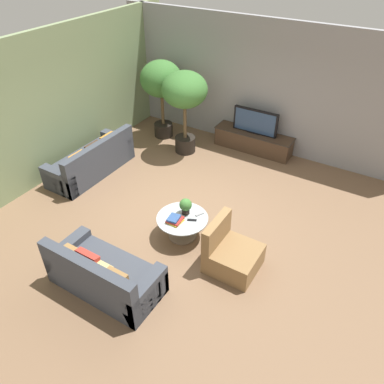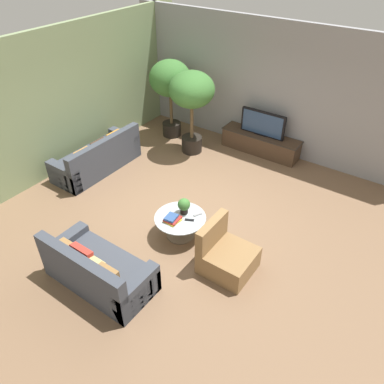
% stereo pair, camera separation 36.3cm
% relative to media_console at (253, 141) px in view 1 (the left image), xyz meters
% --- Properties ---
extents(ground_plane, '(24.00, 24.00, 0.00)m').
position_rel_media_console_xyz_m(ground_plane, '(-0.14, -2.94, -0.25)').
color(ground_plane, brown).
extents(back_wall_stone, '(7.40, 0.12, 3.00)m').
position_rel_media_console_xyz_m(back_wall_stone, '(-0.14, 0.32, 1.25)').
color(back_wall_stone, '#939399').
rests_on(back_wall_stone, ground).
extents(side_wall_left, '(0.12, 7.40, 3.00)m').
position_rel_media_console_xyz_m(side_wall_left, '(-3.40, -2.74, 1.25)').
color(side_wall_left, gray).
rests_on(side_wall_left, ground).
extents(media_console, '(1.93, 0.50, 0.48)m').
position_rel_media_console_xyz_m(media_console, '(0.00, 0.00, 0.00)').
color(media_console, '#473323').
rests_on(media_console, ground).
extents(television, '(1.10, 0.13, 0.58)m').
position_rel_media_console_xyz_m(television, '(0.00, -0.00, 0.51)').
color(television, black).
rests_on(television, media_console).
extents(coffee_table, '(0.91, 0.91, 0.42)m').
position_rel_media_console_xyz_m(coffee_table, '(0.19, -3.52, 0.05)').
color(coffee_table, '#756656').
rests_on(coffee_table, ground).
extents(couch_by_wall, '(0.84, 2.04, 0.84)m').
position_rel_media_console_xyz_m(couch_by_wall, '(-2.65, -2.81, 0.04)').
color(couch_by_wall, '#3D424C').
rests_on(couch_by_wall, ground).
extents(couch_near_entry, '(1.73, 0.84, 0.84)m').
position_rel_media_console_xyz_m(couch_near_entry, '(-0.20, -5.14, 0.04)').
color(couch_near_entry, '#3D424C').
rests_on(couch_near_entry, ground).
extents(armchair_wicker, '(0.80, 0.76, 0.86)m').
position_rel_media_console_xyz_m(armchair_wicker, '(1.25, -3.73, 0.02)').
color(armchair_wicker, olive).
rests_on(armchair_wicker, ground).
extents(potted_palm_tall, '(1.02, 1.02, 1.96)m').
position_rel_media_console_xyz_m(potted_palm_tall, '(-2.32, -0.52, 1.17)').
color(potted_palm_tall, black).
rests_on(potted_palm_tall, ground).
extents(potted_palm_corner, '(1.04, 1.04, 1.98)m').
position_rel_media_console_xyz_m(potted_palm_corner, '(-1.40, -0.91, 1.19)').
color(potted_palm_corner, black).
rests_on(potted_palm_corner, ground).
extents(potted_plant_tabletop, '(0.22, 0.22, 0.30)m').
position_rel_media_console_xyz_m(potted_plant_tabletop, '(0.17, -3.39, 0.35)').
color(potted_plant_tabletop, black).
rests_on(potted_plant_tabletop, coffee_table).
extents(book_stack, '(0.26, 0.28, 0.09)m').
position_rel_media_console_xyz_m(book_stack, '(0.13, -3.68, 0.22)').
color(book_stack, gold).
rests_on(book_stack, coffee_table).
extents(remote_black, '(0.16, 0.11, 0.02)m').
position_rel_media_console_xyz_m(remote_black, '(0.37, -3.50, 0.19)').
color(remote_black, black).
rests_on(remote_black, coffee_table).
extents(remote_silver, '(0.11, 0.16, 0.02)m').
position_rel_media_console_xyz_m(remote_silver, '(0.40, -3.29, 0.19)').
color(remote_silver, gray).
rests_on(remote_silver, coffee_table).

